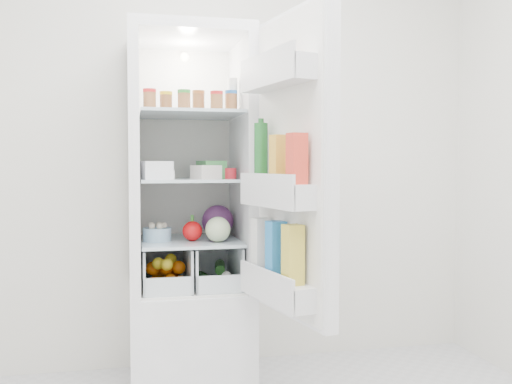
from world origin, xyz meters
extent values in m
cube|color=silver|center=(0.00, 1.50, 1.30)|extent=(3.00, 0.02, 2.60)
cube|color=silver|center=(-0.20, 1.21, 0.25)|extent=(0.60, 0.60, 0.50)
cube|color=silver|center=(-0.20, 1.21, 1.77)|extent=(0.60, 0.60, 0.05)
cube|color=silver|center=(-0.20, 1.49, 1.12)|extent=(0.60, 0.05, 1.25)
cube|color=silver|center=(-0.47, 1.21, 1.12)|extent=(0.05, 0.60, 1.25)
cube|color=silver|center=(0.07, 1.21, 1.12)|extent=(0.05, 0.60, 1.25)
cube|color=white|center=(-0.20, 1.46, 1.12)|extent=(0.50, 0.01, 1.25)
sphere|color=white|center=(-0.20, 1.42, 1.71)|extent=(0.05, 0.05, 0.05)
cube|color=silver|center=(-0.20, 1.19, 0.74)|extent=(0.49, 0.53, 0.01)
cube|color=silver|center=(-0.20, 1.19, 1.05)|extent=(0.49, 0.53, 0.02)
cube|color=silver|center=(-0.20, 1.19, 1.38)|extent=(0.49, 0.53, 0.02)
cylinder|color=#B21919|center=(-0.40, 1.05, 1.43)|extent=(0.06, 0.06, 0.08)
cylinder|color=gold|center=(-0.32, 1.10, 1.43)|extent=(0.06, 0.06, 0.08)
cylinder|color=#267226|center=(-0.24, 1.02, 1.43)|extent=(0.06, 0.06, 0.08)
cylinder|color=brown|center=(-0.16, 1.12, 1.43)|extent=(0.06, 0.06, 0.08)
cylinder|color=#B21919|center=(-0.08, 1.05, 1.43)|extent=(0.06, 0.06, 0.08)
cylinder|color=#194C8C|center=(0.00, 1.10, 1.43)|extent=(0.06, 0.06, 0.08)
cylinder|color=white|center=(0.01, 1.14, 1.47)|extent=(0.06, 0.06, 0.17)
cube|color=silver|center=(-0.37, 1.06, 1.10)|extent=(0.16, 0.16, 0.09)
cube|color=beige|center=(-0.13, 1.08, 1.09)|extent=(0.15, 0.15, 0.07)
cylinder|color=red|center=(-0.01, 1.15, 1.08)|extent=(0.10, 0.10, 0.05)
cube|color=silver|center=(-0.36, 1.21, 1.08)|extent=(0.17, 0.13, 0.04)
cube|color=#42924A|center=(-0.09, 1.18, 1.10)|extent=(0.14, 0.18, 0.09)
sphere|color=#501D55|center=(-0.05, 1.26, 0.83)|extent=(0.17, 0.17, 0.17)
sphere|color=red|center=(-0.19, 1.12, 0.80)|extent=(0.10, 0.10, 0.10)
cylinder|color=#9CC9E9|center=(-0.36, 1.16, 0.78)|extent=(0.16, 0.16, 0.07)
sphere|color=#B1C493|center=(-0.07, 1.06, 0.81)|extent=(0.12, 0.12, 0.12)
sphere|color=orange|center=(-0.39, 1.06, 0.55)|extent=(0.07, 0.07, 0.07)
sphere|color=orange|center=(-0.32, 1.06, 0.55)|extent=(0.07, 0.07, 0.07)
sphere|color=orange|center=(-0.26, 1.06, 0.55)|extent=(0.07, 0.07, 0.07)
sphere|color=orange|center=(-0.39, 1.19, 0.61)|extent=(0.07, 0.07, 0.07)
sphere|color=orange|center=(-0.32, 1.19, 0.61)|extent=(0.07, 0.07, 0.07)
sphere|color=orange|center=(-0.26, 1.19, 0.61)|extent=(0.07, 0.07, 0.07)
sphere|color=orange|center=(-0.35, 1.31, 0.55)|extent=(0.07, 0.07, 0.07)
sphere|color=orange|center=(-0.28, 1.31, 0.55)|extent=(0.07, 0.07, 0.07)
sphere|color=orange|center=(-0.30, 1.12, 0.55)|extent=(0.07, 0.07, 0.07)
sphere|color=yellow|center=(-0.36, 1.12, 0.64)|extent=(0.06, 0.06, 0.06)
sphere|color=yellow|center=(-0.29, 1.24, 0.64)|extent=(0.06, 0.06, 0.06)
sphere|color=yellow|center=(-0.32, 1.08, 0.64)|extent=(0.06, 0.06, 0.06)
cylinder|color=#1A4D19|center=(-0.12, 1.19, 0.54)|extent=(0.09, 0.21, 0.05)
cylinder|color=#1A4D19|center=(-0.04, 1.24, 0.59)|extent=(0.08, 0.21, 0.05)
sphere|color=white|center=(-0.08, 1.06, 0.54)|extent=(0.05, 0.05, 0.05)
sphere|color=white|center=(-0.03, 1.08, 0.57)|extent=(0.05, 0.05, 0.05)
cube|color=silver|center=(0.19, 0.62, 1.12)|extent=(0.18, 0.60, 1.30)
cube|color=white|center=(0.16, 0.62, 1.12)|extent=(0.13, 0.55, 1.26)
cube|color=silver|center=(0.11, 0.61, 1.50)|extent=(0.21, 0.51, 0.10)
cube|color=silver|center=(0.11, 0.61, 1.00)|extent=(0.21, 0.51, 0.10)
cube|color=silver|center=(0.11, 0.61, 0.60)|extent=(0.21, 0.51, 0.10)
sphere|color=#9E6847|center=(0.13, 0.49, 1.56)|extent=(0.05, 0.05, 0.05)
sphere|color=#9E6847|center=(0.11, 0.56, 1.56)|extent=(0.05, 0.05, 0.05)
sphere|color=#9E6847|center=(0.10, 0.64, 1.56)|extent=(0.05, 0.05, 0.05)
cylinder|color=#1A5B24|center=(0.07, 0.75, 1.18)|extent=(0.06, 0.06, 0.26)
cube|color=yellow|center=(0.11, 0.57, 1.15)|extent=(0.08, 0.08, 0.20)
cube|color=#ED3D29|center=(0.14, 0.43, 1.15)|extent=(0.08, 0.08, 0.20)
cube|color=white|center=(0.07, 0.75, 0.77)|extent=(0.08, 0.08, 0.24)
cube|color=#2982CE|center=(0.10, 0.60, 0.77)|extent=(0.08, 0.08, 0.24)
cube|color=yellow|center=(0.14, 0.46, 0.77)|extent=(0.08, 0.08, 0.24)
camera|label=1|loc=(-0.49, -1.70, 1.13)|focal=40.00mm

